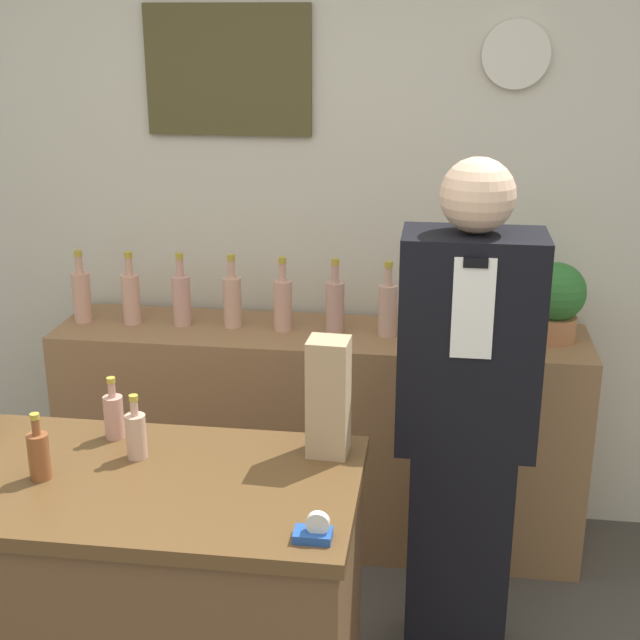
% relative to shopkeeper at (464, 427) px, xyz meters
% --- Properties ---
extents(back_wall, '(5.20, 0.09, 2.70)m').
position_rel_shopkeeper_xyz_m(back_wall, '(-0.62, 0.96, 0.51)').
color(back_wall, beige).
rests_on(back_wall, ground_plane).
extents(back_shelf, '(2.09, 0.45, 0.90)m').
position_rel_shopkeeper_xyz_m(back_shelf, '(-0.56, 0.67, -0.39)').
color(back_shelf, '#8E6642').
rests_on(back_shelf, ground_plane).
extents(display_counter, '(1.31, 0.65, 0.92)m').
position_rel_shopkeeper_xyz_m(display_counter, '(-0.94, -0.58, -0.39)').
color(display_counter, brown).
rests_on(display_counter, ground_plane).
extents(shopkeeper, '(0.43, 0.27, 1.70)m').
position_rel_shopkeeper_xyz_m(shopkeeper, '(0.00, 0.00, 0.00)').
color(shopkeeper, black).
rests_on(shopkeeper, ground_plane).
extents(potted_plant, '(0.22, 0.22, 0.30)m').
position_rel_shopkeeper_xyz_m(potted_plant, '(0.34, 0.70, 0.22)').
color(potted_plant, '#B27047').
rests_on(potted_plant, back_shelf).
extents(paper_bag, '(0.12, 0.11, 0.34)m').
position_rel_shopkeeper_xyz_m(paper_bag, '(-0.39, -0.36, 0.24)').
color(paper_bag, tan).
rests_on(paper_bag, display_counter).
extents(tape_dispenser, '(0.09, 0.06, 0.07)m').
position_rel_shopkeeper_xyz_m(tape_dispenser, '(-0.36, -0.80, 0.09)').
color(tape_dispenser, '#1E4799').
rests_on(tape_dispenser, display_counter).
extents(counter_bottle_3, '(0.06, 0.06, 0.19)m').
position_rel_shopkeeper_xyz_m(counter_bottle_3, '(-1.12, -0.61, 0.14)').
color(counter_bottle_3, brown).
rests_on(counter_bottle_3, display_counter).
extents(counter_bottle_4, '(0.06, 0.06, 0.19)m').
position_rel_shopkeeper_xyz_m(counter_bottle_4, '(-1.01, -0.35, 0.14)').
color(counter_bottle_4, tan).
rests_on(counter_bottle_4, display_counter).
extents(counter_bottle_5, '(0.06, 0.06, 0.19)m').
position_rel_shopkeeper_xyz_m(counter_bottle_5, '(-0.91, -0.46, 0.14)').
color(counter_bottle_5, tan).
rests_on(counter_bottle_5, display_counter).
extents(shelf_bottle_0, '(0.07, 0.07, 0.30)m').
position_rel_shopkeeper_xyz_m(shelf_bottle_0, '(-1.52, 0.67, 0.17)').
color(shelf_bottle_0, tan).
rests_on(shelf_bottle_0, back_shelf).
extents(shelf_bottle_1, '(0.07, 0.07, 0.30)m').
position_rel_shopkeeper_xyz_m(shelf_bottle_1, '(-1.32, 0.67, 0.17)').
color(shelf_bottle_1, tan).
rests_on(shelf_bottle_1, back_shelf).
extents(shelf_bottle_2, '(0.07, 0.07, 0.30)m').
position_rel_shopkeeper_xyz_m(shelf_bottle_2, '(-1.11, 0.68, 0.17)').
color(shelf_bottle_2, tan).
rests_on(shelf_bottle_2, back_shelf).
extents(shelf_bottle_3, '(0.07, 0.07, 0.30)m').
position_rel_shopkeeper_xyz_m(shelf_bottle_3, '(-0.91, 0.69, 0.17)').
color(shelf_bottle_3, tan).
rests_on(shelf_bottle_3, back_shelf).
extents(shelf_bottle_4, '(0.07, 0.07, 0.30)m').
position_rel_shopkeeper_xyz_m(shelf_bottle_4, '(-0.70, 0.68, 0.17)').
color(shelf_bottle_4, tan).
rests_on(shelf_bottle_4, back_shelf).
extents(shelf_bottle_5, '(0.07, 0.07, 0.30)m').
position_rel_shopkeeper_xyz_m(shelf_bottle_5, '(-0.50, 0.68, 0.17)').
color(shelf_bottle_5, tan).
rests_on(shelf_bottle_5, back_shelf).
extents(shelf_bottle_6, '(0.07, 0.07, 0.30)m').
position_rel_shopkeeper_xyz_m(shelf_bottle_6, '(-0.29, 0.67, 0.17)').
color(shelf_bottle_6, tan).
rests_on(shelf_bottle_6, back_shelf).
extents(shelf_bottle_7, '(0.07, 0.07, 0.30)m').
position_rel_shopkeeper_xyz_m(shelf_bottle_7, '(-0.08, 0.67, 0.17)').
color(shelf_bottle_7, tan).
rests_on(shelf_bottle_7, back_shelf).
extents(shelf_bottle_8, '(0.07, 0.07, 0.30)m').
position_rel_shopkeeper_xyz_m(shelf_bottle_8, '(0.12, 0.68, 0.17)').
color(shelf_bottle_8, tan).
rests_on(shelf_bottle_8, back_shelf).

